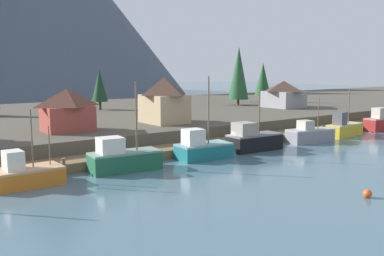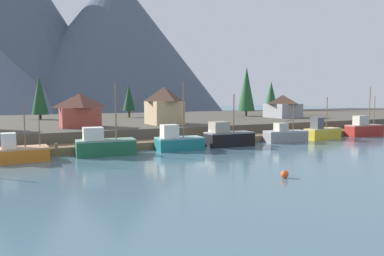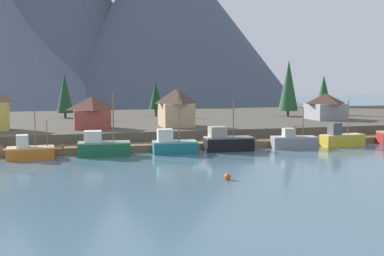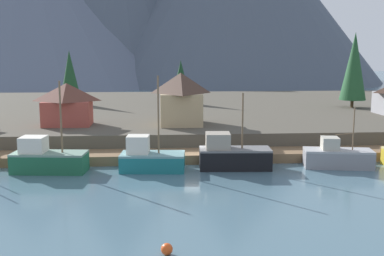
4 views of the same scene
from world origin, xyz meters
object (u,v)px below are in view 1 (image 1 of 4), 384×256
Objects in this scene: house_tan at (164,100)px; fishing_boat_black at (253,140)px; fishing_boat_orange at (24,175)px; fishing_boat_green at (123,158)px; house_grey at (284,94)px; conifer_mid_right at (239,73)px; fishing_boat_yellow at (344,128)px; house_red at (67,109)px; fishing_boat_teal at (202,148)px; fishing_boat_red at (383,122)px; conifer_near_right at (263,79)px; conifer_mid_left at (100,85)px; fishing_boat_grey at (310,134)px; channel_buoy at (367,194)px.

fishing_boat_black is at bearing -71.28° from house_tan.
fishing_boat_green is at bearing -1.72° from fishing_boat_orange.
house_grey is at bearing 29.39° from fishing_boat_green.
house_grey is 0.58× the size of conifer_mid_right.
fishing_boat_orange is 0.75× the size of fishing_boat_green.
fishing_boat_black is 0.62× the size of conifer_mid_right.
house_red is at bearing 155.16° from fishing_boat_yellow.
fishing_boat_teal is 1.02× the size of fishing_boat_red.
conifer_near_right is (15.55, 32.32, 6.50)m from fishing_boat_yellow.
conifer_mid_left reaches higher than fishing_boat_teal.
conifer_mid_right is at bearing 74.92° from fishing_boat_grey.
conifer_mid_left is at bearing 151.49° from house_grey.
fishing_boat_orange is 0.88× the size of conifer_mid_left.
conifer_mid_right reaches higher than fishing_boat_red.
house_tan is 0.86× the size of conifer_mid_left.
conifer_near_right is 11.01m from conifer_mid_right.
fishing_boat_teal is 1.29× the size of fishing_boat_yellow.
house_tan is at bearing 50.25° from fishing_boat_green.
fishing_boat_yellow is 22.18m from house_grey.
house_red is (-46.77, -6.72, 0.01)m from house_grey.
fishing_boat_green is at bearing -148.48° from conifer_near_right.
fishing_boat_black is 1.08× the size of fishing_boat_grey.
house_red is (-0.44, 13.49, 3.91)m from fishing_boat_green.
conifer_near_right is at bearing 61.31° from house_grey.
fishing_boat_teal is 27.51m from fishing_boat_yellow.
house_tan is at bearing -0.18° from house_red.
house_tan is at bearing -154.11° from conifer_near_right.
house_red is (-37.98, 13.25, 4.00)m from fishing_boat_yellow.
fishing_boat_orange is at bearing 136.34° from channel_buoy.
conifer_mid_right is (13.68, 29.54, 8.15)m from fishing_boat_grey.
conifer_mid_left reaches higher than house_grey.
fishing_boat_red is 37.22m from house_tan.
conifer_near_right is (43.06, 32.63, 6.50)m from fishing_boat_teal.
fishing_boat_orange is 0.72× the size of fishing_boat_teal.
fishing_boat_orange is 1.11× the size of house_red.
house_tan is 0.73× the size of conifer_near_right.
conifer_mid_right reaches higher than conifer_near_right.
conifer_mid_right is (-5.57, 29.19, 7.87)m from fishing_boat_red.
channel_buoy is (-6.93, -20.00, -1.01)m from fishing_boat_black.
conifer_mid_right is (52.23, 29.36, 8.23)m from fishing_boat_orange.
fishing_boat_green is at bearing 119.61° from channel_buoy.
conifer_mid_left is at bearing 172.91° from conifer_near_right.
fishing_boat_black is 1.26× the size of house_red.
fishing_boat_black is 14.76m from house_tan.
fishing_boat_yellow is at bearing -1.21° from fishing_boat_orange.
fishing_boat_grey is 10.13× the size of channel_buoy.
fishing_boat_teal reaches higher than house_tan.
fishing_boat_teal is at bearing -137.90° from conifer_mid_right.
fishing_boat_yellow is 36.45m from conifer_near_right.
fishing_boat_red is 13.09× the size of channel_buoy.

